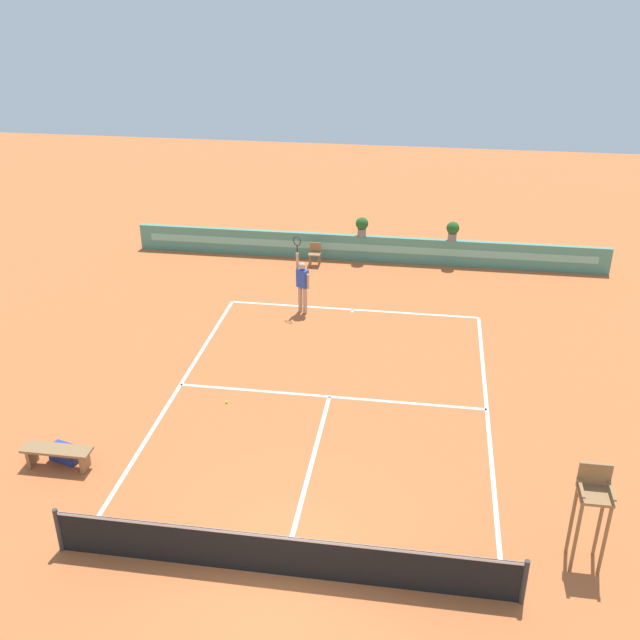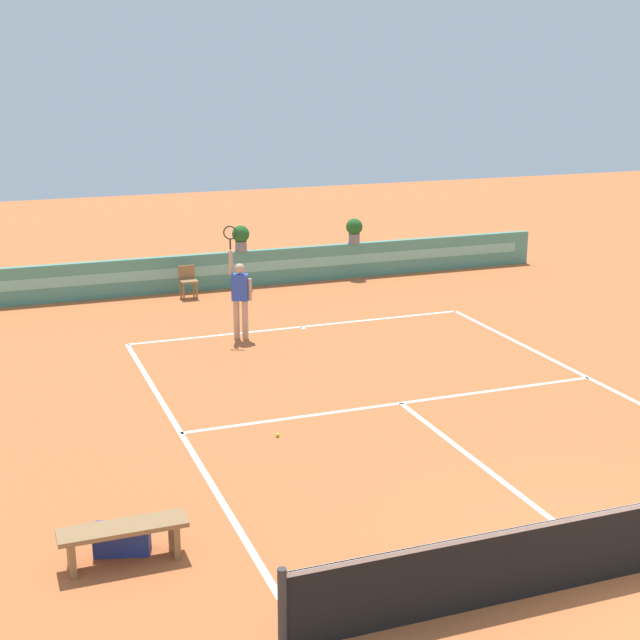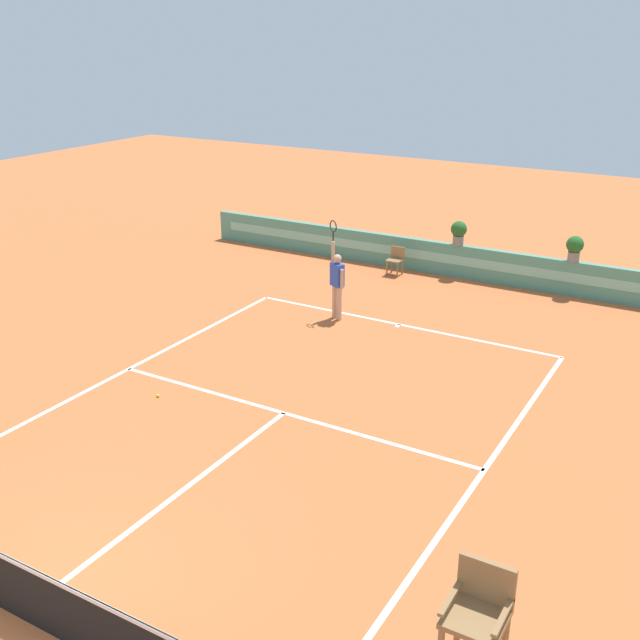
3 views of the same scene
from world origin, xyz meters
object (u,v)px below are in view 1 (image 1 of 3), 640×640
Objects in this scene: tennis_ball_near_baseline at (227,402)px; potted_plant_centre at (362,225)px; ball_kid_chair at (315,253)px; potted_plant_right at (453,230)px; umpire_chair at (592,505)px; tennis_player at (302,283)px; gear_bag at (65,453)px; bench_courtside at (57,453)px.

potted_plant_centre is at bearing 77.19° from tennis_ball_near_baseline.
potted_plant_right reaches higher than ball_kid_chair.
ball_kid_chair is (-7.52, 14.39, -0.86)m from umpire_chair.
umpire_chair is at bearing -80.81° from potted_plant_right.
ball_kid_chair is at bearing -156.54° from potted_plant_centre.
ball_kid_chair is 0.33× the size of tennis_player.
tennis_ball_near_baseline is at bearing 43.85° from gear_bag.
potted_plant_centre reaches higher than gear_bag.
ball_kid_chair is 4.24m from tennis_player.
tennis_ball_near_baseline is at bearing -102.81° from potted_plant_centre.
potted_plant_right is at bearing 61.47° from tennis_ball_near_baseline.
ball_kid_chair is 13.46m from gear_bag.
gear_bag is 0.97× the size of potted_plant_centre.
umpire_chair is 16.26m from ball_kid_chair.
tennis_player is 38.01× the size of tennis_ball_near_baseline.
bench_courtside is 0.34m from gear_bag.
umpire_chair is 0.83× the size of tennis_player.
potted_plant_right is 1.00× the size of potted_plant_centre.
potted_plant_centre is (1.69, 0.73, 0.93)m from ball_kid_chair.
ball_kid_chair is 1.17× the size of potted_plant_centre.
bench_courtside is at bearing -106.15° from ball_kid_chair.
umpire_chair reaches higher than ball_kid_chair.
tennis_player reaches higher than potted_plant_right.
ball_kid_chair is at bearing -171.79° from potted_plant_right.
umpire_chair reaches higher than potted_plant_right.
ball_kid_chair reaches higher than bench_courtside.
potted_plant_centre is (1.43, 4.92, 0.36)m from tennis_player.
gear_bag is 4.23m from tennis_ball_near_baseline.
umpire_chair is at bearing -6.08° from bench_courtside.
tennis_player is at bearing 80.10° from tennis_ball_near_baseline.
gear_bag is 0.97× the size of potted_plant_right.
potted_plant_right is at bearing 0.00° from potted_plant_centre.
gear_bag is at bearing -114.95° from tennis_player.
tennis_player reaches higher than bench_courtside.
gear_bag is (0.02, 0.28, -0.20)m from bench_courtside.
bench_courtside is 2.21× the size of potted_plant_centre.
potted_plant_centre is at bearing 111.09° from umpire_chair.
bench_courtside is at bearing -94.50° from gear_bag.
potted_plant_right is at bearing 45.64° from tennis_player.
tennis_ball_near_baseline is 12.27m from potted_plant_right.
potted_plant_right reaches higher than bench_courtside.
gear_bag is 16.32m from potted_plant_right.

